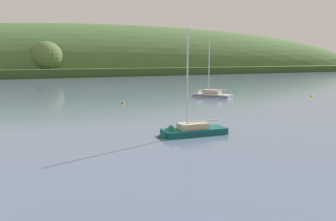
{
  "coord_description": "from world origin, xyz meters",
  "views": [
    {
      "loc": [
        -29.76,
        2.37,
        8.49
      ],
      "look_at": [
        -6.06,
        43.27,
        1.41
      ],
      "focal_mm": 36.74,
      "sensor_mm": 36.0,
      "label": 1
    }
  ],
  "objects": [
    {
      "name": "mooring_buoy_foreground",
      "position": [
        -4.48,
        63.39,
        0.0
      ],
      "size": [
        0.73,
        0.73,
        0.81
      ],
      "color": "#EA5B19",
      "rests_on": "ground"
    },
    {
      "name": "sailboat_midwater_white",
      "position": [
        16.43,
        64.31,
        0.33
      ],
      "size": [
        7.34,
        9.72,
        14.02
      ],
      "rotation": [
        0.0,
        0.0,
        2.07
      ],
      "color": "#ADB2BC",
      "rests_on": "ground"
    },
    {
      "name": "sailboat_near_mooring",
      "position": [
        -8.99,
        34.06,
        0.2
      ],
      "size": [
        8.57,
        3.77,
        13.03
      ],
      "rotation": [
        0.0,
        0.0,
        2.99
      ],
      "color": "#0F564C",
      "rests_on": "ground"
    },
    {
      "name": "far_shoreline_hill",
      "position": [
        60.62,
        205.0,
        0.14
      ],
      "size": [
        532.02,
        111.8,
        59.26
      ],
      "rotation": [
        0.0,
        0.0,
        -0.06
      ],
      "color": "#314A21",
      "rests_on": "ground"
    },
    {
      "name": "mooring_buoy_midchannel",
      "position": [
        37.96,
        53.55,
        0.0
      ],
      "size": [
        0.72,
        0.72,
        0.8
      ],
      "color": "yellow",
      "rests_on": "ground"
    }
  ]
}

